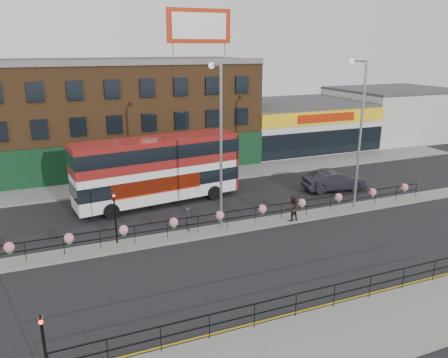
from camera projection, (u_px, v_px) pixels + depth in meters
name	position (u px, v px, depth m)	size (l,w,h in m)	color
ground	(241.00, 227.00, 28.78)	(120.00, 120.00, 0.00)	black
south_pavement	(361.00, 332.00, 18.13)	(60.00, 4.00, 0.15)	gray
north_pavement	(186.00, 178.00, 39.38)	(60.00, 4.00, 0.15)	gray
median	(241.00, 226.00, 28.75)	(60.00, 1.60, 0.15)	gray
yellow_line_inner	(328.00, 304.00, 20.19)	(60.00, 0.10, 0.01)	gold
yellow_line_outer	(330.00, 306.00, 20.03)	(60.00, 0.10, 0.01)	gold
brick_building	(123.00, 112.00, 43.50)	(25.00, 12.21, 10.30)	brown
supermarket	(295.00, 124.00, 51.43)	(15.00, 12.25, 5.30)	silver
warehouse_east	(393.00, 113.00, 56.72)	(14.50, 12.00, 6.30)	#B9BAB4
billboard	(199.00, 26.00, 39.11)	(6.00, 0.29, 4.40)	#AA2006
median_railing	(241.00, 213.00, 28.47)	(30.04, 0.56, 1.23)	black
south_railing	(296.00, 300.00, 18.83)	(20.04, 0.05, 1.12)	black
double_decker_bus	(158.00, 164.00, 32.42)	(12.67, 4.43, 5.02)	white
car	(334.00, 180.00, 35.98)	(5.35, 2.54, 1.69)	#23212B
pedestrian_a	(188.00, 219.00, 27.73)	(0.39, 0.58, 1.56)	#27272F
pedestrian_b	(292.00, 209.00, 29.33)	(0.83, 0.66, 1.69)	black
lamp_column_west	(219.00, 134.00, 26.70)	(0.37, 1.82, 10.35)	gray
lamp_column_east	(359.00, 123.00, 30.37)	(0.38, 1.84, 10.48)	gray
traffic_light_south	(43.00, 339.00, 13.96)	(0.15, 0.28, 3.65)	black
traffic_light_median	(114.00, 207.00, 25.50)	(0.15, 0.28, 3.65)	black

